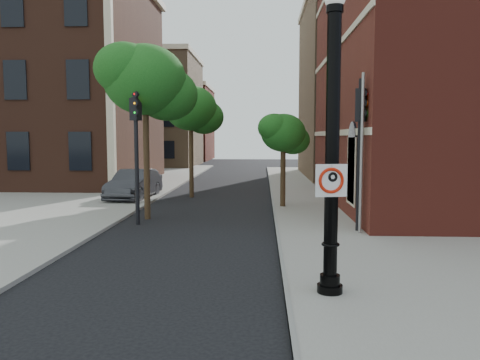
# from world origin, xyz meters

# --- Properties ---
(ground) EXTENTS (120.00, 120.00, 0.00)m
(ground) POSITION_xyz_m (0.00, 0.00, 0.00)
(ground) COLOR black
(ground) RESTS_ON ground
(sidewalk_right) EXTENTS (8.00, 60.00, 0.12)m
(sidewalk_right) POSITION_xyz_m (6.00, 10.00, 0.06)
(sidewalk_right) COLOR gray
(sidewalk_right) RESTS_ON ground
(sidewalk_left) EXTENTS (10.00, 50.00, 0.12)m
(sidewalk_left) POSITION_xyz_m (-9.00, 18.00, 0.06)
(sidewalk_left) COLOR gray
(sidewalk_left) RESTS_ON ground
(curb_edge) EXTENTS (0.10, 60.00, 0.14)m
(curb_edge) POSITION_xyz_m (2.05, 10.00, 0.07)
(curb_edge) COLOR gray
(curb_edge) RESTS_ON ground
(victorian_building) EXTENTS (18.60, 14.60, 17.95)m
(victorian_building) POSITION_xyz_m (-16.00, 23.97, 8.74)
(victorian_building) COLOR #522C1E
(victorian_building) RESTS_ON ground
(bg_building_tan_a) EXTENTS (12.00, 12.00, 12.00)m
(bg_building_tan_a) POSITION_xyz_m (-12.00, 44.00, 6.00)
(bg_building_tan_a) COLOR olive
(bg_building_tan_a) RESTS_ON ground
(bg_building_red) EXTENTS (12.00, 12.00, 10.00)m
(bg_building_red) POSITION_xyz_m (-12.00, 58.00, 5.00)
(bg_building_red) COLOR maroon
(bg_building_red) RESTS_ON ground
(bg_building_tan_b) EXTENTS (22.00, 14.00, 14.00)m
(bg_building_tan_b) POSITION_xyz_m (16.00, 30.00, 7.00)
(bg_building_tan_b) COLOR olive
(bg_building_tan_b) RESTS_ON ground
(lamppost) EXTENTS (0.53, 0.53, 6.22)m
(lamppost) POSITION_xyz_m (2.93, 0.40, 2.87)
(lamppost) COLOR black
(lamppost) RESTS_ON ground
(no_parking_sign) EXTENTS (0.65, 0.16, 0.65)m
(no_parking_sign) POSITION_xyz_m (2.91, 0.25, 2.46)
(no_parking_sign) COLOR white
(no_parking_sign) RESTS_ON ground
(parked_car) EXTENTS (2.02, 4.93, 1.59)m
(parked_car) POSITION_xyz_m (-5.26, 15.26, 0.80)
(parked_car) COLOR #2E2E34
(parked_car) RESTS_ON ground
(traffic_signal_left) EXTENTS (0.43, 0.48, 5.38)m
(traffic_signal_left) POSITION_xyz_m (-3.18, 8.22, 3.63)
(traffic_signal_left) COLOR black
(traffic_signal_left) RESTS_ON ground
(traffic_signal_right) EXTENTS (0.41, 0.46, 5.25)m
(traffic_signal_right) POSITION_xyz_m (4.80, 6.86, 3.54)
(traffic_signal_right) COLOR black
(traffic_signal_right) RESTS_ON ground
(utility_pole) EXTENTS (0.11, 0.11, 5.40)m
(utility_pole) POSITION_xyz_m (4.80, 6.54, 2.70)
(utility_pole) COLOR #999999
(utility_pole) RESTS_ON ground
(street_tree_a) EXTENTS (3.85, 3.48, 6.94)m
(street_tree_a) POSITION_xyz_m (-3.07, 9.48, 5.49)
(street_tree_a) COLOR #362515
(street_tree_a) RESTS_ON ground
(street_tree_b) EXTENTS (3.36, 3.04, 6.06)m
(street_tree_b) POSITION_xyz_m (-2.32, 16.32, 4.79)
(street_tree_b) COLOR #362515
(street_tree_b) RESTS_ON ground
(street_tree_c) EXTENTS (2.42, 2.19, 4.37)m
(street_tree_c) POSITION_xyz_m (2.50, 12.48, 3.44)
(street_tree_c) COLOR #362515
(street_tree_c) RESTS_ON ground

